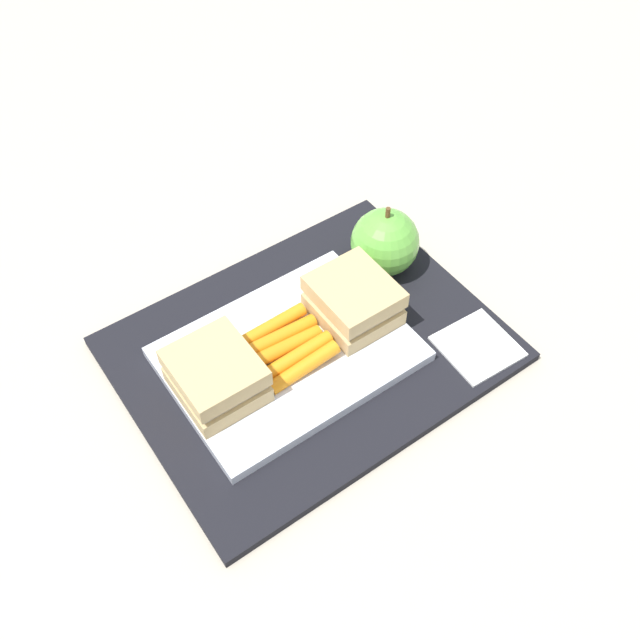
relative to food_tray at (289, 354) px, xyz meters
The scene contains 8 objects.
ground_plane 0.03m from the food_tray, ahead, with size 2.40×2.40×0.00m, color #B7AD99.
lunchbag_mat 0.03m from the food_tray, ahead, with size 0.36×0.28×0.01m, color black.
food_tray is the anchor object (origin of this frame).
sandwich_half_left 0.08m from the food_tray, behind, with size 0.07×0.08×0.04m.
sandwich_half_right 0.08m from the food_tray, ahead, with size 0.07×0.08×0.04m.
carrot_sticks_bundle 0.01m from the food_tray, 48.98° to the left, with size 0.08×0.07×0.02m.
apple 0.16m from the food_tray, 16.00° to the left, with size 0.07×0.07×0.08m.
paper_napkin 0.19m from the food_tray, 31.44° to the right, with size 0.07×0.07×0.00m, color white.
Camera 1 is at (-0.24, -0.35, 0.57)m, focal length 39.57 mm.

